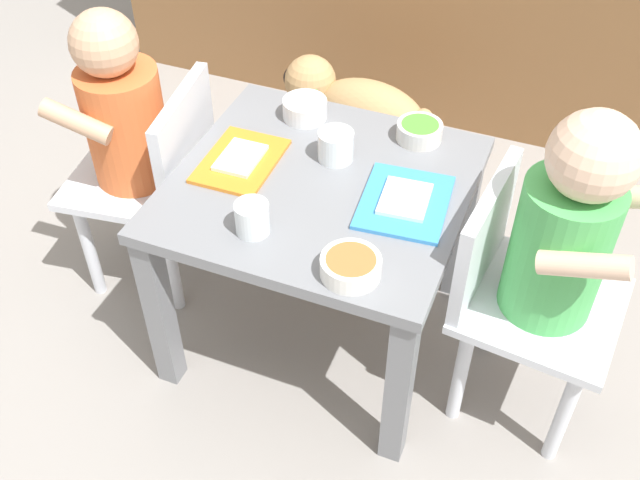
{
  "coord_description": "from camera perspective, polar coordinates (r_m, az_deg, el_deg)",
  "views": [
    {
      "loc": [
        0.41,
        -1.02,
        1.31
      ],
      "look_at": [
        0.0,
        0.0,
        0.28
      ],
      "focal_mm": 41.94,
      "sensor_mm": 36.0,
      "label": 1
    }
  ],
  "objects": [
    {
      "name": "ground_plane",
      "position": [
        1.71,
        -0.0,
        -6.76
      ],
      "size": [
        7.0,
        7.0,
        0.0
      ],
      "primitive_type": "plane",
      "color": "gray"
    },
    {
      "name": "dining_table",
      "position": [
        1.46,
        -0.0,
        2.09
      ],
      "size": [
        0.55,
        0.53,
        0.43
      ],
      "color": "slate",
      "rests_on": "ground"
    },
    {
      "name": "seated_child_left",
      "position": [
        1.62,
        -14.26,
        8.41
      ],
      "size": [
        0.32,
        0.32,
        0.68
      ],
      "color": "silver",
      "rests_on": "ground"
    },
    {
      "name": "seated_child_right",
      "position": [
        1.33,
        17.51,
        -0.18
      ],
      "size": [
        0.31,
        0.31,
        0.7
      ],
      "color": "silver",
      "rests_on": "ground"
    },
    {
      "name": "dog",
      "position": [
        2.0,
        2.79,
        9.97
      ],
      "size": [
        0.43,
        0.2,
        0.33
      ],
      "color": "tan",
      "rests_on": "ground"
    },
    {
      "name": "food_tray_left",
      "position": [
        1.46,
        -6.07,
        6.09
      ],
      "size": [
        0.14,
        0.19,
        0.02
      ],
      "color": "orange",
      "rests_on": "dining_table"
    },
    {
      "name": "food_tray_right",
      "position": [
        1.37,
        6.48,
        2.96
      ],
      "size": [
        0.17,
        0.2,
        0.02
      ],
      "color": "#388CD8",
      "rests_on": "dining_table"
    },
    {
      "name": "water_cup_left",
      "position": [
        1.46,
        1.07,
        7.11
      ],
      "size": [
        0.07,
        0.07,
        0.06
      ],
      "color": "white",
      "rests_on": "dining_table"
    },
    {
      "name": "water_cup_right",
      "position": [
        1.3,
        -5.19,
        1.56
      ],
      "size": [
        0.06,
        0.06,
        0.06
      ],
      "color": "white",
      "rests_on": "dining_table"
    },
    {
      "name": "cereal_bowl_right_side",
      "position": [
        1.52,
        7.6,
        8.25
      ],
      "size": [
        0.09,
        0.09,
        0.04
      ],
      "color": "silver",
      "rests_on": "dining_table"
    },
    {
      "name": "veggie_bowl_near",
      "position": [
        1.57,
        -1.17,
        10.02
      ],
      "size": [
        0.09,
        0.09,
        0.04
      ],
      "color": "white",
      "rests_on": "dining_table"
    },
    {
      "name": "veggie_bowl_far",
      "position": [
        1.22,
        2.36,
        -2.0
      ],
      "size": [
        0.1,
        0.1,
        0.03
      ],
      "color": "white",
      "rests_on": "dining_table"
    }
  ]
}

